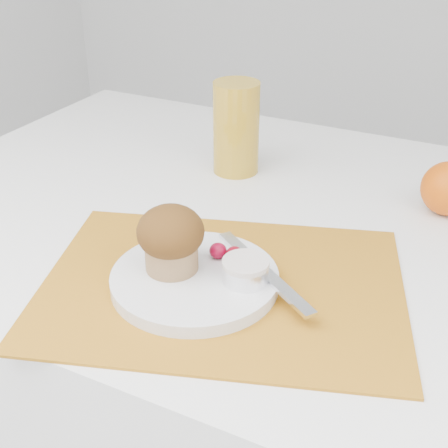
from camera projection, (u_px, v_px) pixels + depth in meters
The scene contains 11 objects.
table at pixel (265, 400), 1.11m from camera, with size 1.20×0.80×0.75m, color white.
placemat at pixel (222, 286), 0.77m from camera, with size 0.44×0.32×0.00m, color #B06E18.
plate at pixel (195, 279), 0.76m from camera, with size 0.21×0.21×0.02m, color silver.
ramekin at pixel (245, 272), 0.74m from camera, with size 0.06×0.06×0.02m, color silver.
cream at pixel (246, 263), 0.74m from camera, with size 0.06×0.06×0.01m, color beige.
raspberry_near at pixel (218, 251), 0.79m from camera, with size 0.02×0.02×0.02m, color #600217.
raspberry_far at pixel (234, 254), 0.78m from camera, with size 0.02×0.02×0.02m, color #56020D.
butter_knife at pixel (264, 271), 0.76m from camera, with size 0.20×0.02×0.01m, color silver.
orange at pixel (448, 188), 0.92m from camera, with size 0.08×0.08×0.08m, color #DE5807.
juice_glass at pixel (236, 128), 1.04m from camera, with size 0.08×0.08×0.15m, color gold.
muffin at pixel (171, 238), 0.75m from camera, with size 0.08×0.08×0.08m.
Camera 1 is at (0.30, -0.71, 1.20)m, focal length 50.00 mm.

